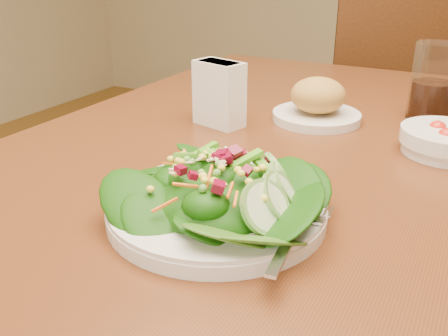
% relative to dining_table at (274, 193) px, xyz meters
% --- Properties ---
extents(dining_table, '(0.90, 1.40, 0.75)m').
position_rel_dining_table_xyz_m(dining_table, '(0.00, 0.00, 0.00)').
color(dining_table, '#5B2B15').
rests_on(dining_table, ground_plane).
extents(chair_far, '(0.59, 0.59, 0.98)m').
position_rel_dining_table_xyz_m(chair_far, '(0.01, 1.02, -0.13)').
color(chair_far, '#472510').
rests_on(chair_far, ground_plane).
extents(salad_plate, '(0.28, 0.28, 0.08)m').
position_rel_dining_table_xyz_m(salad_plate, '(0.04, -0.29, 0.13)').
color(salad_plate, silver).
rests_on(salad_plate, dining_table).
extents(bread_plate, '(0.17, 0.17, 0.09)m').
position_rel_dining_table_xyz_m(bread_plate, '(0.02, 0.15, 0.14)').
color(bread_plate, silver).
rests_on(bread_plate, dining_table).
extents(tomato_bowl, '(0.15, 0.15, 0.05)m').
position_rel_dining_table_xyz_m(tomato_bowl, '(0.27, 0.08, 0.12)').
color(tomato_bowl, silver).
rests_on(tomato_bowl, dining_table).
extents(drinking_glass, '(0.09, 0.09, 0.15)m').
position_rel_dining_table_xyz_m(drinking_glass, '(0.22, 0.27, 0.17)').
color(drinking_glass, silver).
rests_on(drinking_glass, dining_table).
extents(napkin_holder, '(0.11, 0.08, 0.12)m').
position_rel_dining_table_xyz_m(napkin_holder, '(-0.14, 0.04, 0.17)').
color(napkin_holder, white).
rests_on(napkin_holder, dining_table).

